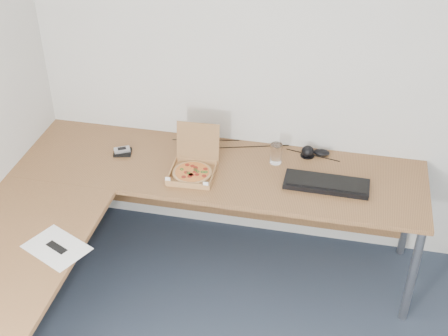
% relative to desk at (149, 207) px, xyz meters
% --- Properties ---
extents(room_shell, '(3.50, 3.50, 2.50)m').
position_rel_desk_xyz_m(room_shell, '(0.82, -0.97, 0.55)').
color(room_shell, silver).
rests_on(room_shell, ground).
extents(desk, '(2.50, 2.20, 0.73)m').
position_rel_desk_xyz_m(desk, '(0.00, 0.00, 0.00)').
color(desk, brown).
rests_on(desk, ground).
extents(pizza_box, '(0.26, 0.31, 0.27)m').
position_rel_desk_xyz_m(pizza_box, '(0.18, 0.33, 0.06)').
color(pizza_box, '#AB7745').
rests_on(pizza_box, desk).
extents(drinking_glass, '(0.07, 0.07, 0.13)m').
position_rel_desk_xyz_m(drinking_glass, '(0.65, 0.56, 0.09)').
color(drinking_glass, silver).
rests_on(drinking_glass, desk).
extents(keyboard, '(0.50, 0.19, 0.03)m').
position_rel_desk_xyz_m(keyboard, '(0.98, 0.38, 0.05)').
color(keyboard, black).
rests_on(keyboard, desk).
extents(mouse, '(0.12, 0.09, 0.04)m').
position_rel_desk_xyz_m(mouse, '(0.92, 0.71, 0.05)').
color(mouse, black).
rests_on(mouse, desk).
extents(wallet, '(0.13, 0.11, 0.02)m').
position_rel_desk_xyz_m(wallet, '(-0.32, 0.46, 0.04)').
color(wallet, black).
rests_on(wallet, desk).
extents(phone, '(0.11, 0.09, 0.02)m').
position_rel_desk_xyz_m(phone, '(-0.32, 0.46, 0.06)').
color(phone, '#B2B5BA').
rests_on(phone, wallet).
extents(paper_sheet, '(0.38, 0.34, 0.00)m').
position_rel_desk_xyz_m(paper_sheet, '(-0.35, -0.46, 0.03)').
color(paper_sheet, white).
rests_on(paper_sheet, desk).
extents(dome_speaker, '(0.09, 0.09, 0.08)m').
position_rel_desk_xyz_m(dome_speaker, '(0.83, 0.68, 0.07)').
color(dome_speaker, black).
rests_on(dome_speaker, desk).
extents(cable_bundle, '(0.53, 0.11, 0.01)m').
position_rel_desk_xyz_m(cable_bundle, '(0.47, 0.71, 0.03)').
color(cable_bundle, black).
rests_on(cable_bundle, desk).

